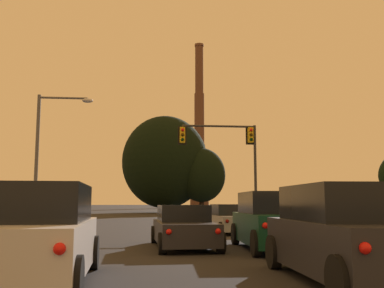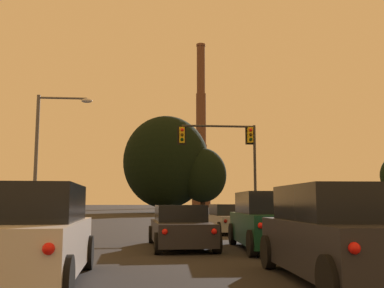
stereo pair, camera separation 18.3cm
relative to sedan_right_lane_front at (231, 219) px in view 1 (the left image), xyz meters
The scene contains 10 objects.
sedan_right_lane_front is the anchor object (origin of this frame).
sedan_center_lane_second 7.72m from the sedan_right_lane_front, 112.63° to the right, with size 2.16×4.77×1.43m.
suv_right_lane_third 14.18m from the sedan_right_lane_front, 91.68° to the right, with size 2.22×4.95×1.86m.
suv_right_lane_second 8.12m from the sedan_right_lane_front, 91.02° to the right, with size 2.30×4.98×1.86m.
suv_left_lane_third 15.23m from the sedan_right_lane_front, 114.39° to the right, with size 2.30×4.98×1.86m.
traffic_light_overhead_right 8.21m from the sedan_right_lane_front, 78.96° to the left, with size 5.39×0.50×6.70m.
street_lamp 11.31m from the sedan_right_lane_front, 160.70° to the left, with size 3.16×0.36×7.69m.
smokestack 120.58m from the sedan_right_lane_front, 84.02° to the left, with size 5.86×5.86×53.10m.
treeline_center_right 47.22m from the sedan_right_lane_front, 91.75° to the left, with size 13.22×11.90×14.93m.
treeline_left_mid 44.89m from the sedan_right_lane_front, 84.84° to the left, with size 7.15×6.44×9.68m.
Camera 1 is at (-0.95, -0.98, 1.51)m, focal length 42.00 mm.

